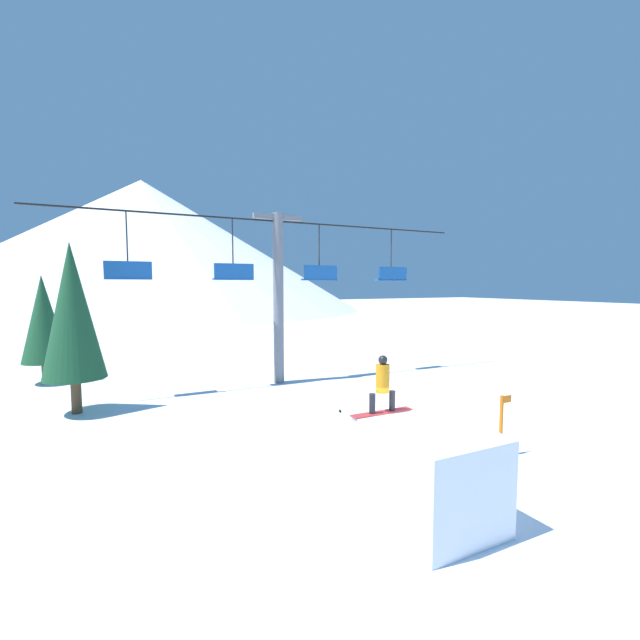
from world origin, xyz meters
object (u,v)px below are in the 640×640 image
object	(u,v)px
snow_ramp	(418,468)
pine_tree_near	(72,311)
trail_marker	(501,424)
snowboarder	(383,385)

from	to	relation	value
snow_ramp	pine_tree_near	size ratio (longest dim) A/B	0.51
trail_marker	snowboarder	bearing A→B (deg)	-175.46
snow_ramp	trail_marker	bearing A→B (deg)	17.73
snow_ramp	trail_marker	size ratio (longest dim) A/B	1.86
pine_tree_near	trail_marker	bearing A→B (deg)	-42.41
snowboarder	trail_marker	world-z (taller)	snowboarder
snowboarder	pine_tree_near	world-z (taller)	pine_tree_near
snowboarder	pine_tree_near	size ratio (longest dim) A/B	0.24
snowboarder	trail_marker	bearing A→B (deg)	4.54
snowboarder	snow_ramp	bearing A→B (deg)	-73.01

